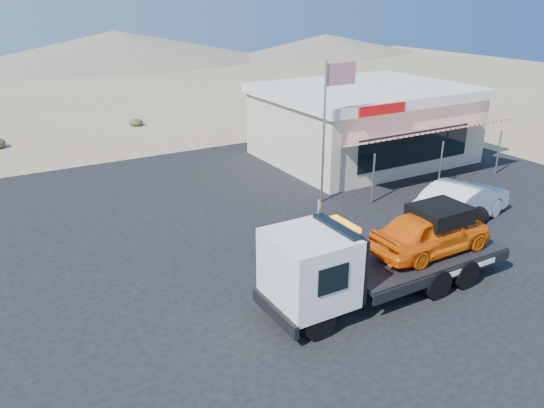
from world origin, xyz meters
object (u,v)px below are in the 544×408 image
(jerky_store, at_px, (363,122))
(flagpole, at_px, (329,116))
(tow_truck, at_px, (385,251))
(white_sedan, at_px, (461,202))

(jerky_store, xyz_separation_m, flagpole, (-5.57, -4.47, 1.77))
(tow_truck, bearing_deg, jerky_store, 53.54)
(jerky_store, bearing_deg, white_sedan, -104.41)
(tow_truck, relative_size, white_sedan, 1.59)
(tow_truck, xyz_separation_m, jerky_store, (8.59, 11.62, 0.56))
(white_sedan, bearing_deg, tow_truck, 98.74)
(tow_truck, height_order, white_sedan, tow_truck)
(jerky_store, height_order, flagpole, flagpole)
(jerky_store, bearing_deg, flagpole, -141.21)
(tow_truck, distance_m, white_sedan, 6.83)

